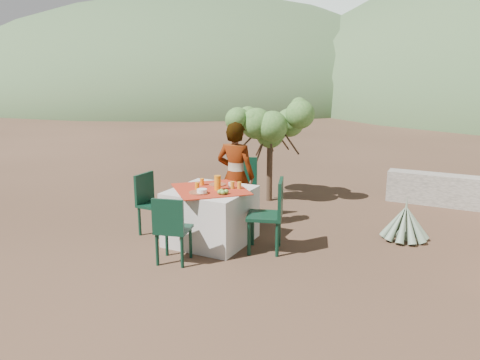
# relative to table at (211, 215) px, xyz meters

# --- Properties ---
(ground) EXTENTS (160.00, 160.00, 0.00)m
(ground) POSITION_rel_table_xyz_m (-0.49, -0.01, -0.38)
(ground) COLOR #342218
(ground) RESTS_ON ground
(table) EXTENTS (1.30, 1.30, 0.76)m
(table) POSITION_rel_table_xyz_m (0.00, 0.00, 0.00)
(table) COLOR beige
(table) RESTS_ON ground
(chair_far) EXTENTS (0.57, 0.57, 1.00)m
(chair_far) POSITION_rel_table_xyz_m (-0.06, 1.06, 0.17)
(chair_far) COLOR black
(chair_far) RESTS_ON ground
(chair_near) EXTENTS (0.48, 0.48, 0.86)m
(chair_near) POSITION_rel_table_xyz_m (-0.04, -0.88, 0.10)
(chair_near) COLOR black
(chair_near) RESTS_ON ground
(chair_left) EXTENTS (0.41, 0.41, 0.89)m
(chair_left) POSITION_rel_table_xyz_m (-0.96, -0.08, 0.11)
(chair_left) COLOR black
(chair_left) RESTS_ON ground
(chair_right) EXTENTS (0.56, 0.56, 0.97)m
(chair_right) POSITION_rel_table_xyz_m (0.88, 0.05, 0.16)
(chair_right) COLOR black
(chair_right) RESTS_ON ground
(person) EXTENTS (0.61, 0.42, 1.61)m
(person) POSITION_rel_table_xyz_m (0.04, 0.67, 0.43)
(person) COLOR #8C6651
(person) RESTS_ON ground
(shrub_tree) EXTENTS (1.39, 1.36, 1.63)m
(shrub_tree) POSITION_rel_table_xyz_m (-0.05, 2.35, 0.91)
(shrub_tree) COLOR #403020
(shrub_tree) RESTS_ON ground
(agave) EXTENTS (0.66, 0.67, 0.71)m
(agave) POSITION_rel_table_xyz_m (2.40, 1.30, -0.14)
(agave) COLOR slate
(agave) RESTS_ON ground
(stone_wall) EXTENTS (2.60, 0.35, 0.55)m
(stone_wall) POSITION_rel_table_xyz_m (3.11, 3.39, -0.10)
(stone_wall) COLOR gray
(stone_wall) RESTS_ON ground
(hill_near_left) EXTENTS (40.00, 40.00, 16.00)m
(hill_near_left) POSITION_rel_table_xyz_m (-18.49, 29.99, -0.38)
(hill_near_left) COLOR #324F2C
(hill_near_left) RESTS_ON ground
(hill_far_center) EXTENTS (60.00, 60.00, 24.00)m
(hill_far_center) POSITION_rel_table_xyz_m (-4.49, 51.99, -0.38)
(hill_far_center) COLOR gray
(hill_far_center) RESTS_ON ground
(plate_far) EXTENTS (0.24, 0.24, 0.01)m
(plate_far) POSITION_rel_table_xyz_m (-0.02, 0.22, 0.39)
(plate_far) COLOR brown
(plate_far) RESTS_ON table
(plate_near) EXTENTS (0.25, 0.25, 0.01)m
(plate_near) POSITION_rel_table_xyz_m (-0.03, -0.27, 0.39)
(plate_near) COLOR brown
(plate_near) RESTS_ON table
(glass_far) EXTENTS (0.06, 0.06, 0.09)m
(glass_far) POSITION_rel_table_xyz_m (-0.21, 0.12, 0.43)
(glass_far) COLOR orange
(glass_far) RESTS_ON table
(glass_near) EXTENTS (0.06, 0.06, 0.10)m
(glass_near) POSITION_rel_table_xyz_m (-0.14, -0.12, 0.43)
(glass_near) COLOR orange
(glass_near) RESTS_ON table
(juice_pitcher) EXTENTS (0.09, 0.09, 0.20)m
(juice_pitcher) POSITION_rel_table_xyz_m (0.12, -0.01, 0.48)
(juice_pitcher) COLOR orange
(juice_pitcher) RESTS_ON table
(bowl_plate) EXTENTS (0.17, 0.17, 0.01)m
(bowl_plate) POSITION_rel_table_xyz_m (0.03, -0.27, 0.39)
(bowl_plate) COLOR brown
(bowl_plate) RESTS_ON table
(white_bowl) EXTENTS (0.13, 0.13, 0.05)m
(white_bowl) POSITION_rel_table_xyz_m (0.03, -0.27, 0.42)
(white_bowl) COLOR white
(white_bowl) RESTS_ON bowl_plate
(jar_left) EXTENTS (0.06, 0.06, 0.10)m
(jar_left) POSITION_rel_table_xyz_m (0.26, 0.14, 0.43)
(jar_left) COLOR orange
(jar_left) RESTS_ON table
(jar_right) EXTENTS (0.06, 0.06, 0.09)m
(jar_right) POSITION_rel_table_xyz_m (0.35, 0.18, 0.43)
(jar_right) COLOR orange
(jar_right) RESTS_ON table
(napkin_holder) EXTENTS (0.07, 0.05, 0.08)m
(napkin_holder) POSITION_rel_table_xyz_m (0.24, 0.14, 0.42)
(napkin_holder) COLOR white
(napkin_holder) RESTS_ON table
(fruit_cluster) EXTENTS (0.13, 0.12, 0.07)m
(fruit_cluster) POSITION_rel_table_xyz_m (0.29, -0.18, 0.41)
(fruit_cluster) COLOR #669F39
(fruit_cluster) RESTS_ON table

